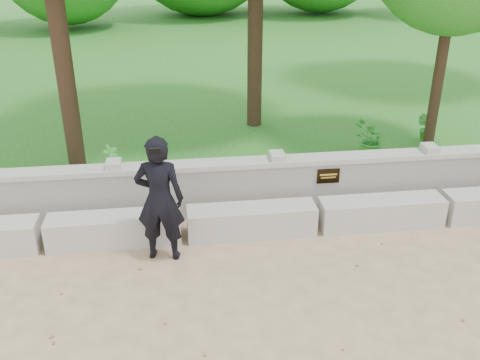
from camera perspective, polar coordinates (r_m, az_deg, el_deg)
name	(u,v)px	position (r m, az deg, el deg)	size (l,w,h in m)	color
ground	(357,309)	(6.77, 12.36, -13.31)	(80.00, 80.00, 0.00)	tan
lawn	(229,53)	(19.46, -1.18, 13.35)	(40.00, 22.00, 0.25)	#1B5915
concrete_bench	(317,216)	(8.14, 8.25, -3.87)	(11.90, 0.45, 0.45)	#A8A69F
parapet_wall	(307,182)	(8.63, 7.16, -0.24)	(12.50, 0.35, 0.90)	#9E9C95
man_main	(160,199)	(7.18, -8.56, -2.03)	(0.72, 0.65, 1.79)	black
shrub_a	(112,162)	(9.33, -13.45, 1.89)	(0.33, 0.22, 0.62)	#308A2E
shrub_b	(424,128)	(11.40, 19.07, 5.28)	(0.30, 0.24, 0.54)	#308A2E
shrub_c	(371,140)	(10.22, 13.76, 4.12)	(0.61, 0.53, 0.68)	#308A2E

